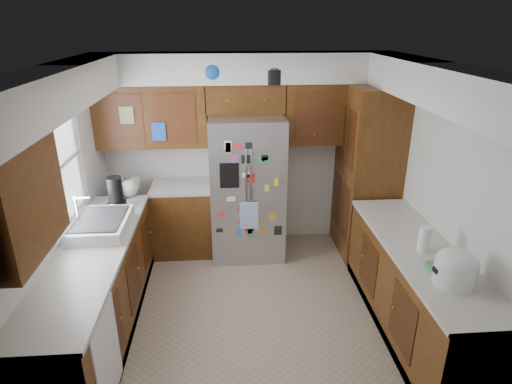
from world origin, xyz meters
TOP-DOWN VIEW (x-y plane):
  - floor at (0.00, 0.00)m, footprint 3.60×3.60m
  - room_shell at (-0.11, 0.36)m, footprint 3.64×3.24m
  - left_counter_run at (-1.36, 0.03)m, footprint 1.36×3.20m
  - right_counter_run at (1.50, -0.47)m, footprint 0.63×2.25m
  - pantry at (1.50, 1.15)m, footprint 0.60×0.90m
  - fridge at (-0.00, 1.20)m, footprint 0.90×0.79m
  - bridge_cabinet at (0.00, 1.43)m, footprint 0.96×0.34m
  - fridge_top_items at (-0.04, 1.34)m, footprint 1.00×0.30m
  - sink_assembly at (-1.50, 0.10)m, footprint 0.52×0.70m
  - left_counter_clutter at (-1.45, 0.81)m, footprint 0.32×0.85m
  - rice_cooker at (1.50, -1.04)m, footprint 0.33×0.32m
  - paper_towel at (1.48, -0.53)m, footprint 0.11×0.11m

SIDE VIEW (x-z plane):
  - floor at x=0.00m, z-range 0.00..0.00m
  - right_counter_run at x=1.50m, z-range -0.04..0.88m
  - left_counter_run at x=-1.36m, z-range -0.03..0.89m
  - fridge at x=0.00m, z-range 0.00..1.80m
  - sink_assembly at x=-1.50m, z-range 0.80..1.17m
  - paper_towel at x=1.48m, z-range 0.92..1.16m
  - left_counter_clutter at x=-1.45m, z-range 0.86..1.24m
  - rice_cooker at x=1.50m, z-range 0.93..1.21m
  - pantry at x=1.50m, z-range 0.00..2.15m
  - room_shell at x=-0.11m, z-range 0.56..3.08m
  - bridge_cabinet at x=0.00m, z-range 1.80..2.15m
  - fridge_top_items at x=-0.04m, z-range 2.13..2.43m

